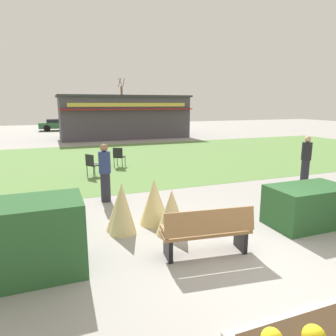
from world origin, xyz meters
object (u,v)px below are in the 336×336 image
(food_kiosk, at_px, (123,116))
(parked_car_west_slot, at_px, (60,124))
(park_bench, at_px, (207,231))
(cafe_chair_center, at_px, (119,155))
(tree_left_bg, at_px, (122,104))
(cafe_chair_east, at_px, (92,163))
(person_standing, at_px, (306,160))
(person_strolling, at_px, (105,173))

(food_kiosk, relative_size, parked_car_west_slot, 2.47)
(park_bench, xyz_separation_m, food_kiosk, (3.23, 21.14, 1.25))
(cafe_chair_center, bearing_deg, food_kiosk, 76.28)
(food_kiosk, relative_size, tree_left_bg, 1.72)
(parked_car_west_slot, bearing_deg, park_bench, -86.93)
(parked_car_west_slot, height_order, tree_left_bg, tree_left_bg)
(cafe_chair_east, height_order, tree_left_bg, tree_left_bg)
(cafe_chair_center, distance_m, person_standing, 7.64)
(cafe_chair_center, bearing_deg, person_strolling, -106.44)
(person_strolling, distance_m, tree_left_bg, 33.82)
(cafe_chair_east, bearing_deg, person_strolling, -90.71)
(cafe_chair_center, xyz_separation_m, parked_car_west_slot, (-1.79, 21.05, 0.12))
(person_standing, distance_m, parked_car_west_slot, 27.25)
(park_bench, relative_size, person_strolling, 1.04)
(tree_left_bg, bearing_deg, parked_car_west_slot, -139.51)
(cafe_chair_east, distance_m, person_standing, 7.91)
(food_kiosk, distance_m, tree_left_bg, 16.07)
(person_strolling, bearing_deg, parked_car_west_slot, 172.36)
(cafe_chair_center, bearing_deg, cafe_chair_east, -133.49)
(park_bench, xyz_separation_m, person_strolling, (-1.20, 3.97, 0.38))
(park_bench, distance_m, person_standing, 6.78)
(cafe_chair_center, distance_m, parked_car_west_slot, 21.12)
(park_bench, bearing_deg, tree_left_bg, 79.70)
(person_strolling, bearing_deg, food_kiosk, 157.01)
(food_kiosk, distance_m, parked_car_west_slot, 9.92)
(person_standing, relative_size, tree_left_bg, 0.28)
(food_kiosk, relative_size, person_strolling, 6.18)
(cafe_chair_center, height_order, person_strolling, person_strolling)
(park_bench, relative_size, person_standing, 1.04)
(park_bench, xyz_separation_m, cafe_chair_east, (-1.16, 7.26, 0.05))
(cafe_chair_center, xyz_separation_m, tree_left_bg, (6.50, 28.12, 2.15))
(food_kiosk, height_order, parked_car_west_slot, food_kiosk)
(park_bench, distance_m, tree_left_bg, 37.47)
(park_bench, xyz_separation_m, parked_car_west_slot, (-1.59, 29.73, 0.16))
(park_bench, distance_m, parked_car_west_slot, 29.77)
(cafe_chair_east, distance_m, parked_car_west_slot, 22.48)
(parked_car_west_slot, bearing_deg, cafe_chair_east, -88.89)
(food_kiosk, xyz_separation_m, parked_car_west_slot, (-4.83, 8.59, -1.09))
(person_standing, height_order, parked_car_west_slot, person_standing)
(food_kiosk, bearing_deg, parked_car_west_slot, 119.31)
(food_kiosk, bearing_deg, person_standing, -81.73)
(parked_car_west_slot, bearing_deg, cafe_chair_center, -85.15)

